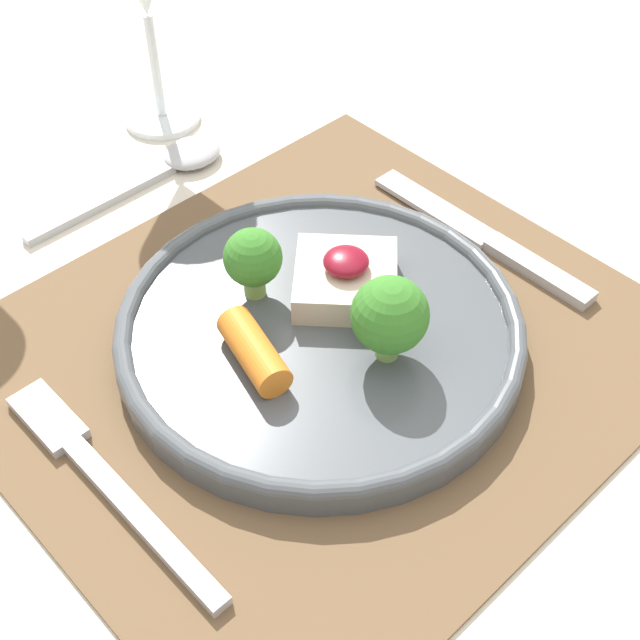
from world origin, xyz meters
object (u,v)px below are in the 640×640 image
Objects in this scene: fork at (99,473)px; knife at (494,244)px; spoon at (170,165)px; dinner_plate at (322,325)px.

knife is at bearing -3.49° from fork.
fork is 1.09× the size of spoon.
dinner_plate reaches higher than fork.
knife is (0.15, -0.02, -0.01)m from dinner_plate.
dinner_plate is 1.36× the size of knife.
fork is (-0.16, 0.01, -0.01)m from dinner_plate.
fork is 0.29m from spoon.
dinner_plate is at bearing -2.04° from fork.
knife reaches higher than fork.
knife is 0.26m from spoon.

